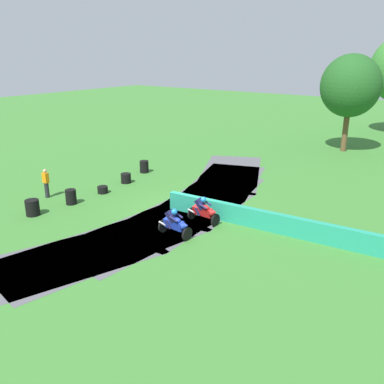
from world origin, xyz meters
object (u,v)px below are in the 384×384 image
object	(u,v)px
tire_stack_near	(32,208)
tire_stack_mid_a	(71,197)
motorcycle_lead_blue	(175,223)
tire_stack_extra_a	(144,167)
track_marshal	(46,183)
tire_stack_mid_b	(103,190)
tire_stack_far	(126,178)
motorcycle_chase_red	(204,210)

from	to	relation	value
tire_stack_near	tire_stack_mid_a	bearing A→B (deg)	83.85
motorcycle_lead_blue	tire_stack_extra_a	world-z (taller)	motorcycle_lead_blue
motorcycle_lead_blue	tire_stack_mid_a	size ratio (longest dim) A/B	2.12
track_marshal	tire_stack_extra_a	bearing A→B (deg)	82.37
tire_stack_mid_b	tire_stack_far	bearing A→B (deg)	98.02
motorcycle_lead_blue	tire_stack_extra_a	distance (m)	10.63
tire_stack_mid_b	tire_stack_far	xyz separation A→B (m)	(-0.31, 2.20, 0.10)
tire_stack_mid_a	tire_stack_extra_a	world-z (taller)	same
tire_stack_extra_a	tire_stack_far	bearing A→B (deg)	-74.26
motorcycle_lead_blue	tire_stack_mid_b	world-z (taller)	motorcycle_lead_blue
tire_stack_mid_b	track_marshal	size ratio (longest dim) A/B	0.36
motorcycle_chase_red	tire_stack_extra_a	bearing A→B (deg)	149.32
motorcycle_chase_red	tire_stack_near	xyz separation A→B (m)	(-7.44, -4.15, -0.25)
motorcycle_lead_blue	tire_stack_mid_b	size ratio (longest dim) A/B	2.88
tire_stack_mid_a	track_marshal	size ratio (longest dim) A/B	0.49
tire_stack_far	tire_stack_near	bearing A→B (deg)	-89.17
motorcycle_lead_blue	tire_stack_far	distance (m)	8.66
tire_stack_near	tire_stack_far	world-z (taller)	tire_stack_near
tire_stack_far	tire_stack_extra_a	world-z (taller)	tire_stack_extra_a
motorcycle_lead_blue	tire_stack_near	bearing A→B (deg)	-163.76
tire_stack_far	tire_stack_extra_a	distance (m)	2.51
track_marshal	motorcycle_chase_red	bearing A→B (deg)	12.81
track_marshal	motorcycle_lead_blue	bearing A→B (deg)	0.41
tire_stack_mid_b	tire_stack_extra_a	xyz separation A→B (m)	(-0.99, 4.62, 0.20)
tire_stack_mid_b	tire_stack_far	world-z (taller)	tire_stack_far
motorcycle_lead_blue	tire_stack_far	xyz separation A→B (m)	(-7.41, 4.47, -0.35)
motorcycle_chase_red	tire_stack_mid_a	xyz separation A→B (m)	(-7.21, -1.98, -0.25)
tire_stack_mid_a	tire_stack_mid_b	distance (m)	2.25
motorcycle_lead_blue	tire_stack_mid_b	xyz separation A→B (m)	(-7.10, 2.27, -0.45)
tire_stack_extra_a	tire_stack_mid_a	bearing A→B (deg)	-81.62
tire_stack_near	tire_stack_mid_b	world-z (taller)	tire_stack_near
tire_stack_near	tire_stack_far	bearing A→B (deg)	90.83
tire_stack_extra_a	track_marshal	xyz separation A→B (m)	(-0.93, -6.95, 0.42)
motorcycle_lead_blue	tire_stack_near	distance (m)	7.62
tire_stack_far	tire_stack_mid_b	bearing A→B (deg)	-81.98
tire_stack_mid_a	motorcycle_chase_red	bearing A→B (deg)	15.39
tire_stack_near	tire_stack_far	distance (m)	6.60
motorcycle_chase_red	tire_stack_far	distance (m)	7.93
motorcycle_chase_red	tire_stack_mid_a	distance (m)	7.48
motorcycle_chase_red	track_marshal	world-z (taller)	track_marshal
tire_stack_mid_b	tire_stack_far	distance (m)	2.22
tire_stack_far	track_marshal	size ratio (longest dim) A/B	0.38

